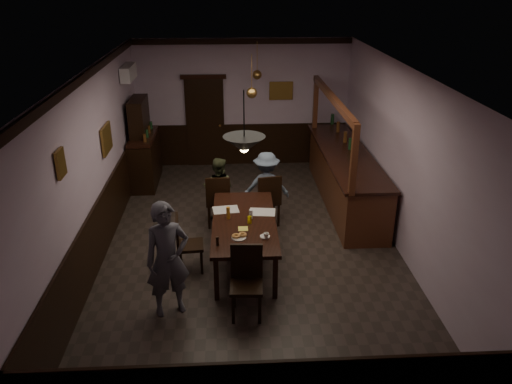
{
  "coord_description": "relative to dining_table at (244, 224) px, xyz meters",
  "views": [
    {
      "loc": [
        -0.33,
        -7.6,
        4.36
      ],
      "look_at": [
        0.07,
        -0.38,
        1.15
      ],
      "focal_mm": 35.0,
      "sensor_mm": 36.0,
      "label": 1
    }
  ],
  "objects": [
    {
      "name": "picture_back",
      "position": [
        1.03,
        4.54,
        1.11
      ],
      "size": [
        0.55,
        0.04,
        0.42
      ],
      "color": "olive",
      "rests_on": "ground"
    },
    {
      "name": "chair_far_right",
      "position": [
        0.48,
        1.26,
        -0.13
      ],
      "size": [
        0.51,
        0.51,
        1.01
      ],
      "rotation": [
        0.0,
        0.0,
        3.32
      ],
      "color": "black",
      "rests_on": "ground"
    },
    {
      "name": "pastry_ring_b",
      "position": [
        -0.04,
        -0.52,
        0.1
      ],
      "size": [
        0.13,
        0.13,
        0.04
      ],
      "primitive_type": "torus",
      "color": "#C68C47",
      "rests_on": "pastry_plate"
    },
    {
      "name": "coffee_cup",
      "position": [
        0.31,
        -0.59,
        0.11
      ],
      "size": [
        0.08,
        0.08,
        0.07
      ],
      "primitive_type": "imported",
      "rotation": [
        0.0,
        0.0,
        -0.01
      ],
      "color": "white",
      "rests_on": "saucer"
    },
    {
      "name": "room",
      "position": [
        0.13,
        0.58,
        0.81
      ],
      "size": [
        5.01,
        8.01,
        3.01
      ],
      "color": "#2D2621",
      "rests_on": "ground"
    },
    {
      "name": "chair_side",
      "position": [
        -0.93,
        -0.2,
        -0.18
      ],
      "size": [
        0.43,
        0.43,
        0.93
      ],
      "rotation": [
        0.0,
        0.0,
        1.65
      ],
      "color": "black",
      "rests_on": "ground"
    },
    {
      "name": "dining_table",
      "position": [
        0.0,
        0.0,
        0.0
      ],
      "size": [
        1.03,
        2.21,
        0.75
      ],
      "rotation": [
        0.0,
        0.0,
        -0.01
      ],
      "color": "black",
      "rests_on": "ground"
    },
    {
      "name": "pendant_brass_far",
      "position": [
        0.43,
        3.88,
        1.61
      ],
      "size": [
        0.2,
        0.2,
        0.81
      ],
      "color": "#BF8C3F",
      "rests_on": "ground"
    },
    {
      "name": "newspaper_left",
      "position": [
        -0.29,
        0.4,
        0.07
      ],
      "size": [
        0.45,
        0.35,
        0.01
      ],
      "primitive_type": "cube",
      "rotation": [
        0.0,
        0.0,
        0.13
      ],
      "color": "silver",
      "rests_on": "dining_table"
    },
    {
      "name": "chair_near",
      "position": [
        -0.01,
        -1.32,
        -0.13
      ],
      "size": [
        0.46,
        0.46,
        1.01
      ],
      "rotation": [
        0.0,
        0.0,
        -0.06
      ],
      "color": "black",
      "rests_on": "ground"
    },
    {
      "name": "pendant_iron",
      "position": [
        -0.01,
        -0.8,
        1.6
      ],
      "size": [
        0.56,
        0.56,
        0.83
      ],
      "color": "black",
      "rests_on": "ground"
    },
    {
      "name": "water_glass",
      "position": [
        0.11,
        0.07,
        0.14
      ],
      "size": [
        0.06,
        0.06,
        0.15
      ],
      "primitive_type": "cylinder",
      "color": "silver",
      "rests_on": "dining_table"
    },
    {
      "name": "pepper_mill",
      "position": [
        -0.41,
        -0.76,
        0.13
      ],
      "size": [
        0.04,
        0.04,
        0.14
      ],
      "primitive_type": "cylinder",
      "color": "black",
      "rests_on": "dining_table"
    },
    {
      "name": "picture_left_large",
      "position": [
        -2.33,
        1.38,
        1.01
      ],
      "size": [
        0.04,
        0.62,
        0.48
      ],
      "color": "olive",
      "rests_on": "ground"
    },
    {
      "name": "beer_glass",
      "position": [
        -0.25,
        0.08,
        0.16
      ],
      "size": [
        0.06,
        0.06,
        0.2
      ],
      "primitive_type": "cylinder",
      "color": "#BF721E",
      "rests_on": "dining_table"
    },
    {
      "name": "newspaper_right",
      "position": [
        0.31,
        0.28,
        0.07
      ],
      "size": [
        0.45,
        0.35,
        0.01
      ],
      "primitive_type": "cube",
      "rotation": [
        0.0,
        0.0,
        -0.12
      ],
      "color": "silver",
      "rests_on": "dining_table"
    },
    {
      "name": "chair_far_left",
      "position": [
        -0.43,
        1.27,
        -0.13
      ],
      "size": [
        0.44,
        0.44,
        1.01
      ],
      "rotation": [
        0.0,
        0.0,
        3.15
      ],
      "color": "black",
      "rests_on": "ground"
    },
    {
      "name": "sideboard",
      "position": [
        -2.08,
        3.45,
        0.08
      ],
      "size": [
        0.52,
        1.45,
        1.91
      ],
      "color": "black",
      "rests_on": "ground"
    },
    {
      "name": "pendant_brass_mid",
      "position": [
        0.23,
        2.14,
        1.61
      ],
      "size": [
        0.2,
        0.2,
        0.81
      ],
      "color": "#BF8C3F",
      "rests_on": "ground"
    },
    {
      "name": "person_seated_left",
      "position": [
        -0.43,
        1.56,
        -0.07
      ],
      "size": [
        0.7,
        0.6,
        1.24
      ],
      "primitive_type": "imported",
      "rotation": [
        0.0,
        0.0,
        2.9
      ],
      "color": "#3C4227",
      "rests_on": "ground"
    },
    {
      "name": "pastry_ring_a",
      "position": [
        -0.14,
        -0.56,
        0.1
      ],
      "size": [
        0.13,
        0.13,
        0.04
      ],
      "primitive_type": "torus",
      "color": "#C68C47",
      "rests_on": "pastry_plate"
    },
    {
      "name": "person_standing",
      "position": [
        -1.07,
        -1.24,
        0.14
      ],
      "size": [
        0.71,
        0.58,
        1.66
      ],
      "primitive_type": "imported",
      "rotation": [
        0.0,
        0.0,
        0.36
      ],
      "color": "#575663",
      "rests_on": "ground"
    },
    {
      "name": "saucer",
      "position": [
        0.29,
        -0.54,
        0.07
      ],
      "size": [
        0.15,
        0.15,
        0.01
      ],
      "primitive_type": "cylinder",
      "color": "white",
      "rests_on": "dining_table"
    },
    {
      "name": "ac_unit",
      "position": [
        -2.25,
        3.48,
        1.76
      ],
      "size": [
        0.2,
        0.85,
        0.3
      ],
      "color": "white",
      "rests_on": "ground"
    },
    {
      "name": "person_seated_right",
      "position": [
        0.47,
        1.54,
        -0.02
      ],
      "size": [
        0.87,
        0.52,
        1.33
      ],
      "primitive_type": "imported",
      "rotation": [
        0.0,
        0.0,
        3.11
      ],
      "color": "slate",
      "rests_on": "ground"
    },
    {
      "name": "napkin",
      "position": [
        -0.02,
        -0.28,
        0.07
      ],
      "size": [
        0.15,
        0.15,
        0.0
      ],
      "primitive_type": "cube",
      "rotation": [
        0.0,
        0.0,
        -0.01
      ],
      "color": "#ECE757",
      "rests_on": "dining_table"
    },
    {
      "name": "bar_counter",
      "position": [
        2.12,
        2.23,
        -0.12
      ],
      "size": [
        0.92,
        3.97,
        2.23
      ],
      "color": "#4A2513",
      "rests_on": "ground"
    },
    {
      "name": "pastry_plate",
      "position": [
        -0.1,
        -0.56,
        0.07
      ],
      "size": [
        0.22,
        0.22,
        0.01
      ],
      "primitive_type": "cylinder",
      "color": "white",
      "rests_on": "dining_table"
    },
    {
      "name": "door_back",
      "position": [
        -0.77,
        4.53,
        0.36
      ],
      "size": [
        0.9,
        0.06,
        2.1
      ],
      "primitive_type": "cube",
      "color": "black",
      "rests_on": "ground"
    },
    {
      "name": "picture_left_small",
      "position": [
        -2.33,
        -1.02,
        1.46
      ],
      "size": [
        0.04,
        0.28,
        0.36
      ],
      "color": "olive",
      "rests_on": "ground"
    },
    {
      "name": "soda_can",
      "position": [
        0.08,
        -0.09,
        0.12
      ],
      "size": [
        0.07,
        0.07,
        0.12
      ],
      "primitive_type": "cylinder",
      "color": "yellow",
      "rests_on": "dining_table"
    }
  ]
}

